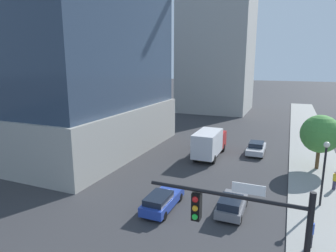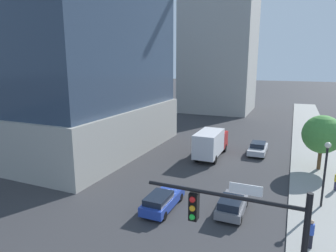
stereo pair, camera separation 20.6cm
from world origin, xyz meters
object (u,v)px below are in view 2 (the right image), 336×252
at_px(car_gray, 232,205).
at_px(pedestrian_yellow_shirt, 336,181).
at_px(pedestrian_blue_shirt, 311,234).
at_px(street_lamp, 326,164).
at_px(construction_building, 220,39).
at_px(car_blue, 162,200).
at_px(street_tree, 322,134).
at_px(traffic_light_pole, 251,242).
at_px(box_truck, 211,142).
at_px(car_silver, 258,148).

relative_size(car_gray, pedestrian_yellow_shirt, 2.52).
relative_size(pedestrian_yellow_shirt, pedestrian_blue_shirt, 0.91).
distance_m(street_lamp, pedestrian_yellow_shirt, 4.70).
bearing_deg(pedestrian_yellow_shirt, street_lamp, -110.04).
relative_size(construction_building, car_blue, 8.53).
bearing_deg(street_tree, traffic_light_pole, -99.69).
relative_size(street_lamp, box_truck, 0.69).
height_order(car_gray, box_truck, box_truck).
distance_m(traffic_light_pole, street_lamp, 14.44).
relative_size(traffic_light_pole, street_lamp, 1.33).
xyz_separation_m(traffic_light_pole, car_blue, (-7.47, 9.03, -4.02)).
xyz_separation_m(street_lamp, box_truck, (-11.00, 8.70, -1.72)).
distance_m(construction_building, street_tree, 42.11).
xyz_separation_m(construction_building, street_lamp, (18.90, -44.20, -12.70)).
xyz_separation_m(construction_building, traffic_light_pole, (15.37, -58.15, -11.47)).
distance_m(street_lamp, pedestrian_blue_shirt, 6.56).
distance_m(street_tree, car_silver, 7.87).
bearing_deg(traffic_light_pole, car_silver, 95.49).
relative_size(street_lamp, car_blue, 1.07).
xyz_separation_m(traffic_light_pole, car_silver, (-2.52, 26.17, -4.00)).
relative_size(construction_building, street_tree, 7.13).
bearing_deg(car_gray, street_lamp, 30.46).
bearing_deg(construction_building, street_tree, -61.40).
bearing_deg(construction_building, car_silver, -68.10).
bearing_deg(box_truck, car_blue, -90.00).
distance_m(construction_building, pedestrian_blue_shirt, 55.41).
relative_size(construction_building, car_silver, 8.61).
bearing_deg(pedestrian_yellow_shirt, car_gray, -135.50).
height_order(construction_building, box_truck, construction_building).
bearing_deg(car_silver, construction_building, 111.90).
xyz_separation_m(construction_building, car_silver, (12.85, -31.98, -15.48)).
relative_size(car_silver, box_truck, 0.64).
bearing_deg(pedestrian_yellow_shirt, street_tree, 100.89).
bearing_deg(street_lamp, car_silver, 116.33).
bearing_deg(construction_building, street_lamp, -66.85).
relative_size(street_tree, box_truck, 0.77).
distance_m(traffic_light_pole, car_gray, 11.43).
bearing_deg(construction_building, box_truck, -77.45).
xyz_separation_m(car_blue, car_gray, (4.95, 1.36, -0.01)).
height_order(street_lamp, pedestrian_yellow_shirt, street_lamp).
relative_size(street_tree, car_silver, 1.21).
bearing_deg(car_silver, car_gray, -90.00).
xyz_separation_m(car_gray, pedestrian_blue_shirt, (5.04, -2.45, 0.35)).
bearing_deg(street_lamp, car_blue, -155.90).
bearing_deg(box_truck, traffic_light_pole, -71.75).
xyz_separation_m(traffic_light_pole, pedestrian_yellow_shirt, (4.89, 17.67, -3.77)).
bearing_deg(box_truck, car_silver, 35.39).
relative_size(construction_building, street_lamp, 7.95).
bearing_deg(pedestrian_blue_shirt, car_silver, 105.45).
distance_m(car_blue, box_truck, 13.66).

